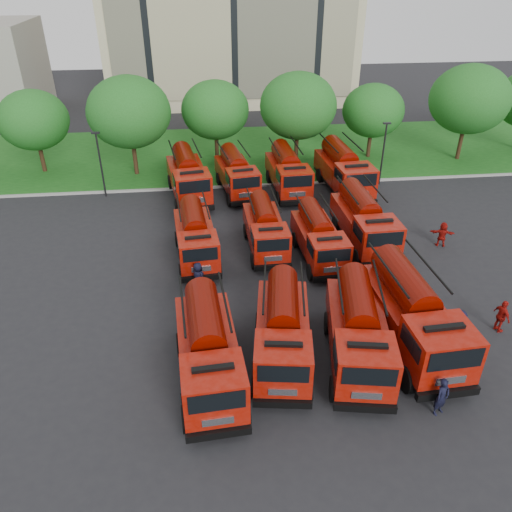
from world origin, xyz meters
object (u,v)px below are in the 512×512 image
Objects in this scene: fire_truck_1 at (283,330)px; fire_truck_6 at (319,237)px; fire_truck_5 at (265,228)px; fire_truck_11 at (343,170)px; fire_truck_7 at (364,221)px; firefighter_2 at (497,331)px; fire_truck_2 at (358,330)px; fire_truck_4 at (195,236)px; fire_truck_9 at (237,173)px; fire_truck_0 at (208,350)px; firefighter_3 at (456,335)px; fire_truck_8 at (188,176)px; firefighter_4 at (199,290)px; firefighter_5 at (440,245)px; firefighter_1 at (377,406)px; fire_truck_10 at (288,171)px; firefighter_0 at (438,412)px; fire_truck_3 at (412,314)px.

fire_truck_1 is 1.11× the size of fire_truck_6.
fire_truck_11 is at bearing 48.14° from fire_truck_5.
fire_truck_7 reaches higher than firefighter_2.
fire_truck_11 is at bearing 87.34° from fire_truck_2.
fire_truck_9 is at bearing 66.69° from fire_truck_4.
fire_truck_9 is at bearing 127.01° from fire_truck_7.
fire_truck_1 is 1.13× the size of fire_truck_5.
firefighter_3 is (12.21, 1.59, -1.65)m from fire_truck_0.
fire_truck_4 is 15.59m from firefighter_3.
fire_truck_6 is at bearing -157.71° from fire_truck_7.
fire_truck_8 is (-0.49, 9.28, 0.21)m from fire_truck_4.
firefighter_4 is at bearing -162.18° from fire_truck_6.
fire_truck_7 is at bearing 9.46° from firefighter_5.
fire_truck_8 is 4.41× the size of firefighter_4.
fire_truck_9 is 4.20× the size of firefighter_1.
fire_truck_8 is at bearing 179.60° from fire_truck_10.
fire_truck_6 is at bearing 74.06° from firefighter_0.
firefighter_3 is (8.33, -9.57, -1.45)m from fire_truck_5.
fire_truck_7 reaches higher than fire_truck_4.
fire_truck_1 reaches higher than firefighter_0.
fire_truck_2 is at bearing 87.68° from firefighter_2.
fire_truck_11 is 4.71× the size of firefighter_1.
fire_truck_0 reaches higher than fire_truck_10.
firefighter_4 is at bearing -160.23° from fire_truck_7.
firefighter_4 reaches higher than firefighter_5.
fire_truck_3 reaches higher than fire_truck_10.
fire_truck_7 reaches higher than fire_truck_9.
fire_truck_3 is 19.02m from fire_truck_10.
fire_truck_3 is at bearing -99.09° from fire_truck_11.
fire_truck_5 is 9.22m from fire_truck_9.
fire_truck_11 reaches higher than firefighter_1.
fire_truck_10 is (7.27, 9.55, 0.13)m from fire_truck_4.
fire_truck_0 reaches higher than fire_truck_2.
firefighter_4 is at bearing 108.03° from firefighter_0.
fire_truck_7 is (10.19, 11.08, 0.01)m from fire_truck_0.
fire_truck_7 is 4.06× the size of firefighter_0.
fire_truck_5 reaches higher than firefighter_2.
fire_truck_8 is at bearing 122.14° from fire_truck_2.
fire_truck_3 is 9.84m from fire_truck_7.
firefighter_0 is (5.85, -4.04, -1.58)m from fire_truck_1.
firefighter_3 is at bearing -59.46° from fire_truck_6.
fire_truck_2 is 7.91m from firefighter_2.
fire_truck_1 is 1.02× the size of fire_truck_9.
fire_truck_9 is at bearing 111.65° from fire_truck_2.
fire_truck_10 is 22.52m from firefighter_1.
fire_truck_7 reaches higher than fire_truck_10.
fire_truck_2 is 0.94× the size of fire_truck_3.
fire_truck_3 reaches higher than fire_truck_5.
firefighter_5 is at bearing 30.08° from fire_truck_0.
fire_truck_0 is at bearing -128.39° from fire_truck_6.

